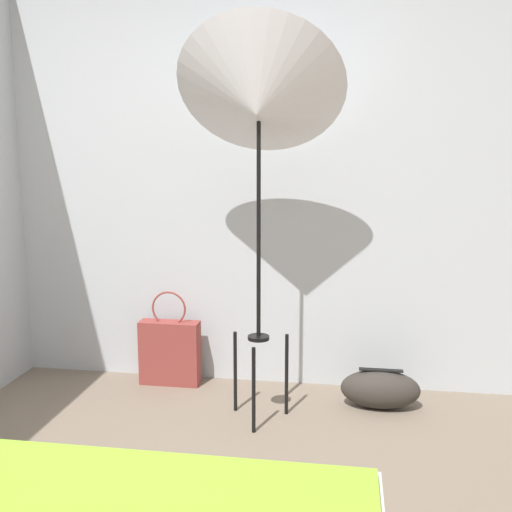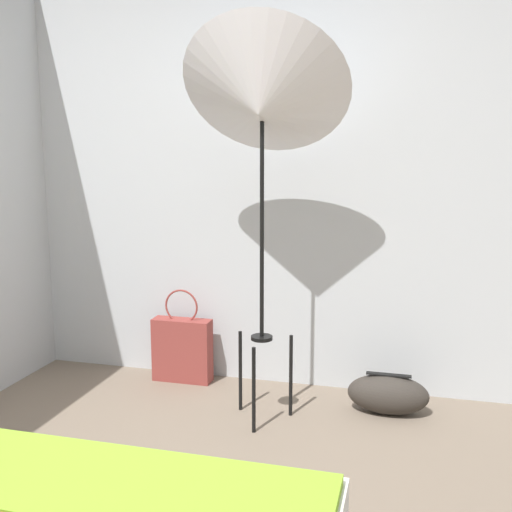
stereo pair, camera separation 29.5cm
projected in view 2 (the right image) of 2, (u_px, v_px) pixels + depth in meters
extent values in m
cube|color=#B7BCC1|center=(235.00, 176.00, 3.69)|extent=(8.00, 0.05, 2.60)
cube|color=#84B72D|center=(109.00, 485.00, 1.88)|extent=(1.42, 0.44, 0.04)
cylinder|color=black|center=(254.00, 390.00, 3.08)|extent=(0.02, 0.02, 0.46)
cylinder|color=black|center=(240.00, 371.00, 3.36)|extent=(0.02, 0.02, 0.46)
cylinder|color=black|center=(291.00, 376.00, 3.28)|extent=(0.02, 0.02, 0.46)
cylinder|color=black|center=(262.00, 338.00, 3.20)|extent=(0.12, 0.12, 0.02)
cylinder|color=black|center=(262.00, 223.00, 3.10)|extent=(0.02, 0.02, 1.24)
cone|color=silver|center=(262.00, 100.00, 2.99)|extent=(0.88, 0.76, 0.79)
cube|color=brown|center=(182.00, 350.00, 3.80)|extent=(0.38, 0.12, 0.40)
torus|color=brown|center=(181.00, 306.00, 3.75)|extent=(0.22, 0.01, 0.22)
ellipsoid|color=#332D28|center=(388.00, 394.00, 3.33)|extent=(0.45, 0.22, 0.22)
cube|color=black|center=(389.00, 375.00, 3.31)|extent=(0.25, 0.04, 0.01)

